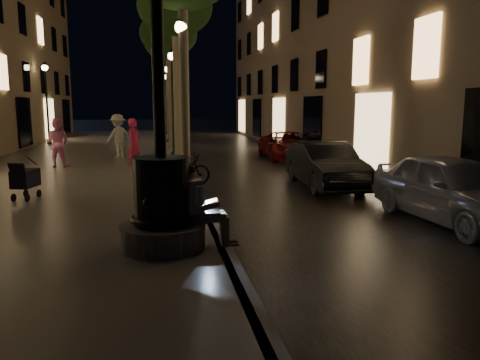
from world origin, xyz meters
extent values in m
plane|color=black|center=(0.00, 15.00, 0.00)|extent=(120.00, 120.00, 0.00)
cube|color=black|center=(3.00, 15.00, 0.01)|extent=(6.00, 45.00, 0.02)
cube|color=#67635B|center=(-4.00, 15.00, 0.10)|extent=(8.00, 45.00, 0.20)
cube|color=#59595B|center=(0.00, 15.00, 0.10)|extent=(0.25, 45.00, 0.20)
cube|color=#7E684E|center=(10.00, 18.00, 7.50)|extent=(8.00, 36.00, 15.00)
cylinder|color=#59595B|center=(-1.00, 2.00, 0.40)|extent=(1.40, 1.40, 0.40)
cylinder|color=black|center=(-1.00, 2.00, 1.15)|extent=(0.90, 0.90, 1.10)
torus|color=black|center=(-1.00, 2.00, 0.70)|extent=(1.04, 1.04, 0.10)
torus|color=black|center=(-1.00, 2.00, 1.55)|extent=(0.89, 0.89, 0.09)
cylinder|color=black|center=(-1.00, 2.00, 3.30)|extent=(0.20, 0.20, 3.20)
cube|color=tan|center=(-0.45, 2.00, 0.69)|extent=(0.37, 0.24, 0.18)
cube|color=silver|center=(-0.51, 2.00, 1.04)|extent=(0.46, 0.26, 0.58)
sphere|color=tan|center=(-0.54, 2.00, 1.41)|extent=(0.21, 0.21, 0.21)
sphere|color=black|center=(-0.55, 2.00, 1.46)|extent=(0.21, 0.21, 0.21)
cube|color=tan|center=(-0.21, 1.91, 0.69)|extent=(0.47, 0.13, 0.14)
cube|color=tan|center=(-0.21, 2.09, 0.69)|extent=(0.47, 0.13, 0.14)
cube|color=tan|center=(0.02, 1.91, 0.45)|extent=(0.13, 0.12, 0.49)
cube|color=tan|center=(0.02, 2.09, 0.45)|extent=(0.13, 0.12, 0.49)
cube|color=black|center=(0.12, 1.91, 0.22)|extent=(0.26, 0.10, 0.03)
cube|color=black|center=(0.12, 2.09, 0.22)|extent=(0.26, 0.10, 0.03)
cube|color=black|center=(-0.19, 2.00, 0.77)|extent=(0.24, 0.34, 0.02)
cube|color=black|center=(-0.35, 2.00, 0.89)|extent=(0.09, 0.34, 0.22)
cube|color=#B2CFFF|center=(-0.33, 2.00, 0.89)|extent=(0.06, 0.31, 0.19)
cylinder|color=#6B604C|center=(-0.25, 8.00, 2.70)|extent=(0.28, 0.28, 5.00)
cylinder|color=#6B604C|center=(-0.20, 14.00, 2.75)|extent=(0.28, 0.28, 5.10)
ellipsoid|color=black|center=(-0.20, 14.00, 6.40)|extent=(3.00, 3.00, 2.40)
cylinder|color=#6B604C|center=(-0.30, 20.00, 2.65)|extent=(0.28, 0.28, 4.90)
ellipsoid|color=black|center=(-0.30, 20.00, 6.20)|extent=(3.00, 3.00, 2.40)
cylinder|color=#6B604C|center=(-0.22, 26.00, 2.80)|extent=(0.28, 0.28, 5.20)
ellipsoid|color=black|center=(-0.22, 26.00, 6.50)|extent=(3.00, 3.00, 2.40)
cylinder|color=black|center=(-0.30, 8.00, 0.30)|extent=(0.28, 0.28, 0.20)
cylinder|color=black|center=(-0.30, 8.00, 2.40)|extent=(0.12, 0.12, 4.40)
sphere|color=#FFD88C|center=(-0.30, 8.00, 4.65)|extent=(0.36, 0.36, 0.36)
cone|color=black|center=(-0.30, 8.00, 4.90)|extent=(0.30, 0.30, 0.22)
cylinder|color=black|center=(-0.30, 16.00, 0.30)|extent=(0.28, 0.28, 0.20)
cylinder|color=black|center=(-0.30, 16.00, 2.40)|extent=(0.12, 0.12, 4.40)
sphere|color=#FFD88C|center=(-0.30, 16.00, 4.65)|extent=(0.36, 0.36, 0.36)
cone|color=black|center=(-0.30, 16.00, 4.90)|extent=(0.30, 0.30, 0.22)
cylinder|color=black|center=(-0.30, 24.00, 0.30)|extent=(0.28, 0.28, 0.20)
cylinder|color=black|center=(-0.30, 24.00, 2.40)|extent=(0.12, 0.12, 4.40)
sphere|color=#FFD88C|center=(-0.30, 24.00, 4.65)|extent=(0.36, 0.36, 0.36)
cone|color=black|center=(-0.30, 24.00, 4.90)|extent=(0.30, 0.30, 0.22)
cylinder|color=black|center=(-0.30, 32.00, 0.30)|extent=(0.28, 0.28, 0.20)
cylinder|color=black|center=(-0.30, 32.00, 2.40)|extent=(0.12, 0.12, 4.40)
sphere|color=#FFD88C|center=(-0.30, 32.00, 4.65)|extent=(0.36, 0.36, 0.36)
cone|color=black|center=(-0.30, 32.00, 4.90)|extent=(0.30, 0.30, 0.22)
cylinder|color=black|center=(-7.40, 24.00, 0.30)|extent=(0.28, 0.28, 0.20)
cylinder|color=black|center=(-7.40, 24.00, 2.40)|extent=(0.12, 0.12, 4.40)
sphere|color=#FFD88C|center=(-7.40, 24.00, 4.65)|extent=(0.36, 0.36, 0.36)
cone|color=black|center=(-7.40, 24.00, 4.90)|extent=(0.30, 0.30, 0.22)
cube|color=black|center=(-4.29, 6.60, 0.73)|extent=(0.59, 0.81, 0.43)
cube|color=black|center=(-4.37, 6.27, 1.02)|extent=(0.41, 0.25, 0.28)
cylinder|color=black|center=(-4.52, 6.36, 0.30)|extent=(0.08, 0.20, 0.19)
cylinder|color=black|center=(-4.19, 6.28, 0.30)|extent=(0.08, 0.20, 0.19)
cylinder|color=black|center=(-4.38, 6.92, 0.30)|extent=(0.08, 0.20, 0.19)
cylinder|color=black|center=(-4.05, 6.84, 0.30)|extent=(0.08, 0.20, 0.19)
cylinder|color=black|center=(-4.19, 6.97, 1.11)|extent=(0.13, 0.43, 0.27)
imported|color=#A4A5AB|center=(5.20, 3.35, 0.75)|extent=(2.05, 4.49, 1.49)
imported|color=black|center=(4.00, 7.97, 0.70)|extent=(1.61, 4.31, 1.41)
imported|color=maroon|center=(4.95, 15.45, 0.64)|extent=(2.29, 4.68, 1.28)
imported|color=#C82851|center=(-1.88, 12.12, 1.11)|extent=(0.72, 0.80, 1.83)
imported|color=pink|center=(-4.71, 12.80, 1.12)|extent=(1.03, 0.88, 1.84)
imported|color=silver|center=(-2.73, 15.66, 1.15)|extent=(1.42, 1.29, 1.91)
imported|color=black|center=(-0.40, 7.85, 0.66)|extent=(1.86, 1.03, 0.92)
camera|label=1|loc=(-1.05, -5.55, 2.54)|focal=35.00mm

